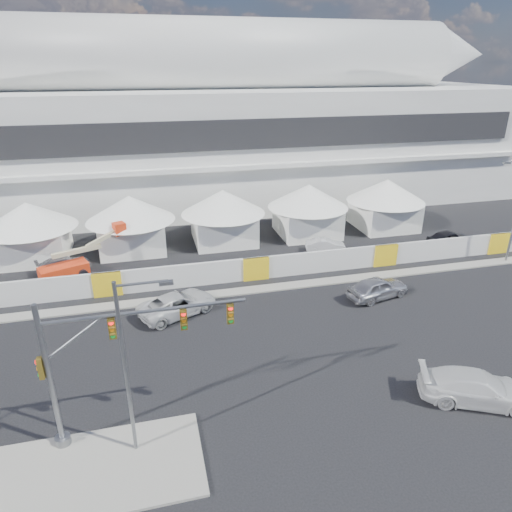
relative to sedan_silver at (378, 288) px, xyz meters
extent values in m
plane|color=black|center=(-14.42, -9.01, -0.85)|extent=(160.00, 160.00, 0.00)
cube|color=gray|center=(-20.42, -12.01, -0.78)|extent=(10.00, 5.00, 0.15)
cube|color=gray|center=(5.58, 3.49, -0.79)|extent=(80.00, 1.20, 0.12)
cube|color=silver|center=(-6.42, 32.99, 6.15)|extent=(80.00, 24.00, 14.00)
cube|color=black|center=(-6.42, 20.84, 8.95)|extent=(68.00, 0.30, 3.20)
cube|color=silver|center=(-6.42, 20.59, 5.45)|extent=(72.00, 0.80, 0.50)
cylinder|color=silver|center=(-6.42, 30.99, 16.93)|extent=(57.60, 8.40, 8.40)
cylinder|color=silver|center=(-4.42, 30.99, 16.51)|extent=(51.60, 6.80, 6.80)
cylinder|color=silver|center=(-2.42, 30.99, 16.09)|extent=(45.60, 5.20, 5.20)
cone|color=silver|center=(26.38, 30.99, 17.15)|extent=(8.00, 7.60, 7.60)
cube|color=white|center=(-27.42, 14.99, 0.65)|extent=(6.00, 6.00, 3.00)
cone|color=white|center=(-27.42, 14.99, 3.35)|extent=(8.40, 8.40, 2.40)
cube|color=white|center=(-18.42, 14.99, 0.65)|extent=(6.00, 6.00, 3.00)
cone|color=white|center=(-18.42, 14.99, 3.35)|extent=(8.40, 8.40, 2.40)
cube|color=white|center=(-9.42, 14.99, 0.65)|extent=(6.00, 6.00, 3.00)
cone|color=white|center=(-9.42, 14.99, 3.35)|extent=(8.40, 8.40, 2.40)
cube|color=white|center=(-0.42, 14.99, 0.65)|extent=(6.00, 6.00, 3.00)
cone|color=white|center=(-0.42, 14.99, 3.35)|extent=(8.40, 8.40, 2.40)
cube|color=white|center=(8.58, 14.99, 0.65)|extent=(6.00, 6.00, 3.00)
cone|color=white|center=(8.58, 14.99, 3.35)|extent=(8.40, 8.40, 2.40)
cube|color=silver|center=(-8.42, 5.49, 0.15)|extent=(70.00, 0.25, 2.00)
imported|color=#B1B1B6|center=(0.00, 0.00, 0.00)|extent=(3.08, 5.34, 1.71)
imported|color=silver|center=(-15.34, 1.26, -0.06)|extent=(4.81, 6.33, 1.60)
imported|color=silver|center=(-0.55, -12.04, 0.01)|extent=(4.60, 6.40, 1.72)
imported|color=silver|center=(-0.32, 9.91, -0.23)|extent=(2.22, 4.03, 1.26)
imported|color=black|center=(12.18, 8.33, -0.07)|extent=(2.58, 4.82, 1.56)
imported|color=#9B9A9E|center=(-24.40, 11.19, -0.20)|extent=(3.21, 4.86, 1.31)
cylinder|color=slate|center=(-21.81, -10.01, 3.09)|extent=(0.25, 0.25, 7.58)
cylinder|color=slate|center=(-21.81, -10.01, -0.50)|extent=(0.74, 0.74, 0.40)
cylinder|color=slate|center=(-17.30, -10.01, 5.93)|extent=(9.02, 0.17, 0.17)
cube|color=#594714|center=(-18.86, -10.01, 5.28)|extent=(0.32, 0.22, 1.05)
cube|color=#594714|center=(-15.70, -10.01, 5.28)|extent=(0.32, 0.22, 1.05)
cube|color=#594714|center=(-13.53, -10.01, 5.28)|extent=(0.32, 0.22, 1.05)
cube|color=#594714|center=(-22.07, -10.01, 3.72)|extent=(0.22, 0.32, 1.05)
cylinder|color=slate|center=(-18.43, -11.15, 3.68)|extent=(0.18, 0.18, 8.77)
cylinder|color=slate|center=(-17.35, -11.15, 7.88)|extent=(2.14, 0.12, 0.12)
cube|color=slate|center=(-16.38, -11.15, 7.78)|extent=(0.58, 0.24, 0.15)
cube|color=gray|center=(12.71, 3.49, 8.40)|extent=(0.64, 0.27, 0.16)
cube|color=red|center=(-24.20, 9.69, -0.26)|extent=(4.26, 3.09, 1.19)
cube|color=beige|center=(-22.90, 9.69, 1.31)|extent=(3.94, 1.92, 0.38)
cube|color=beige|center=(-20.52, 9.69, 1.96)|extent=(3.07, 1.52, 1.31)
cube|color=red|center=(-19.01, 9.69, 2.50)|extent=(1.27, 1.27, 1.08)
camera|label=1|loc=(-16.87, -28.37, 16.15)|focal=32.00mm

